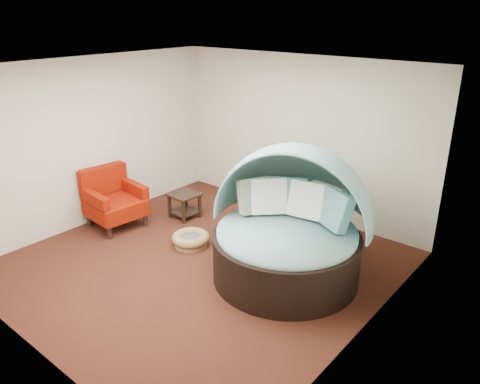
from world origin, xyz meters
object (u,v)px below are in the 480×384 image
Objects in this scene: canopy_daybed at (290,218)px; pet_basket at (191,239)px; red_armchair at (113,200)px; side_table at (184,202)px.

pet_basket is (-1.64, -0.29, -0.75)m from canopy_daybed.
canopy_daybed is at bearing 16.30° from red_armchair.
canopy_daybed is 4.10× the size of pet_basket.
canopy_daybed is 3.27m from red_armchair.
red_armchair reaches higher than pet_basket.
side_table is at bearing 140.76° from pet_basket.
red_armchair is at bearing -169.24° from pet_basket.
canopy_daybed is 2.57× the size of red_armchair.
red_armchair is 1.99× the size of side_table.
side_table is (-2.48, 0.39, -0.56)m from canopy_daybed.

